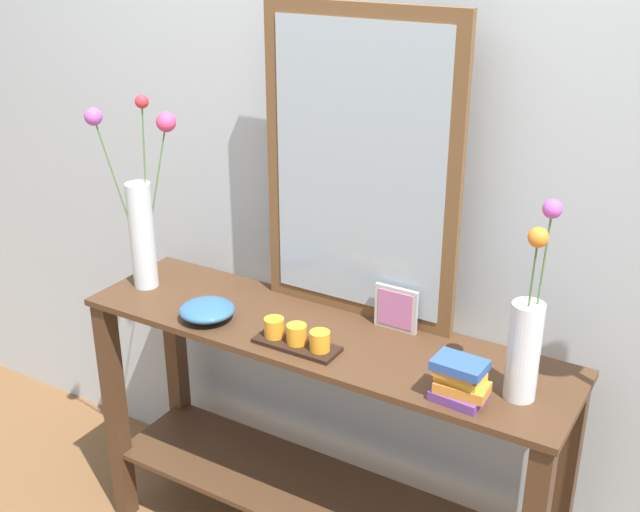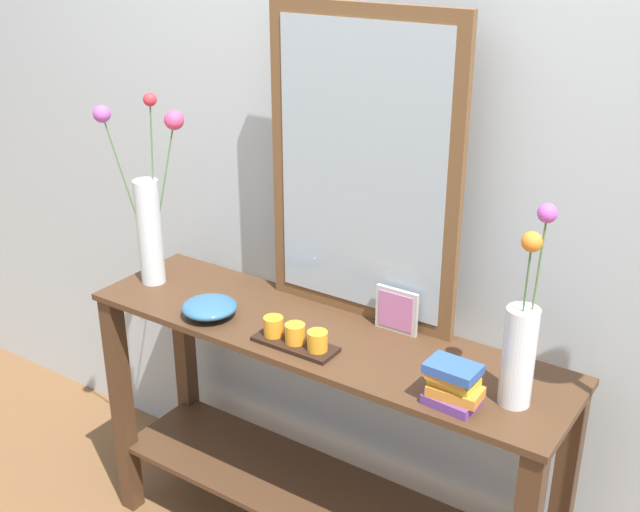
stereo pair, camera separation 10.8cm
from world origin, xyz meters
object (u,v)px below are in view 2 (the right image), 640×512
(console_table, at_px, (320,425))
(picture_frame_small, at_px, (397,311))
(mirror_leaning, at_px, (362,170))
(vase_right, at_px, (521,344))
(tall_vase_left, at_px, (149,213))
(candle_tray, at_px, (295,337))
(decorative_bowl, at_px, (210,307))
(book_stack, at_px, (453,385))

(console_table, bearing_deg, picture_frame_small, 35.36)
(mirror_leaning, bearing_deg, vase_right, -19.22)
(tall_vase_left, xyz_separation_m, picture_frame_small, (0.81, 0.14, -0.17))
(candle_tray, bearing_deg, mirror_leaning, 80.66)
(console_table, xyz_separation_m, decorative_bowl, (-0.33, -0.10, 0.35))
(tall_vase_left, distance_m, book_stack, 1.12)
(candle_tray, bearing_deg, picture_frame_small, 50.45)
(book_stack, bearing_deg, tall_vase_left, 174.38)
(picture_frame_small, bearing_deg, console_table, -144.64)
(tall_vase_left, xyz_separation_m, candle_tray, (0.62, -0.09, -0.21))
(console_table, height_order, decorative_bowl, decorative_bowl)
(mirror_leaning, relative_size, picture_frame_small, 6.75)
(tall_vase_left, distance_m, picture_frame_small, 0.84)
(vase_right, bearing_deg, console_table, 176.88)
(book_stack, bearing_deg, picture_frame_small, 139.68)
(console_table, height_order, vase_right, vase_right)
(mirror_leaning, bearing_deg, tall_vase_left, -165.16)
(vase_right, xyz_separation_m, decorative_bowl, (-0.92, -0.07, -0.13))
(tall_vase_left, height_order, book_stack, tall_vase_left)
(decorative_bowl, bearing_deg, vase_right, 4.28)
(mirror_leaning, relative_size, tall_vase_left, 1.46)
(mirror_leaning, xyz_separation_m, decorative_bowl, (-0.36, -0.26, -0.42))
(mirror_leaning, bearing_deg, candle_tray, -99.34)
(candle_tray, xyz_separation_m, decorative_bowl, (-0.31, 0.00, 0.00))
(picture_frame_small, height_order, decorative_bowl, picture_frame_small)
(decorative_bowl, height_order, book_stack, book_stack)
(vase_right, height_order, decorative_bowl, vase_right)
(console_table, distance_m, picture_frame_small, 0.44)
(book_stack, bearing_deg, candle_tray, 177.85)
(console_table, height_order, tall_vase_left, tall_vase_left)
(mirror_leaning, height_order, vase_right, mirror_leaning)
(vase_right, height_order, book_stack, vase_right)
(decorative_bowl, bearing_deg, book_stack, -1.52)
(candle_tray, relative_size, book_stack, 1.75)
(candle_tray, relative_size, decorative_bowl, 1.49)
(decorative_bowl, bearing_deg, candle_tray, -0.54)
(tall_vase_left, relative_size, decorative_bowl, 3.73)
(tall_vase_left, height_order, candle_tray, tall_vase_left)
(mirror_leaning, height_order, book_stack, mirror_leaning)
(decorative_bowl, relative_size, book_stack, 1.18)
(book_stack, bearing_deg, mirror_leaning, 146.86)
(decorative_bowl, bearing_deg, picture_frame_small, 24.28)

